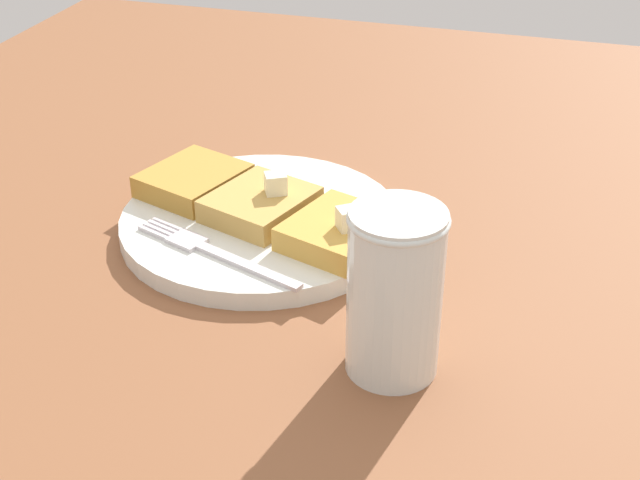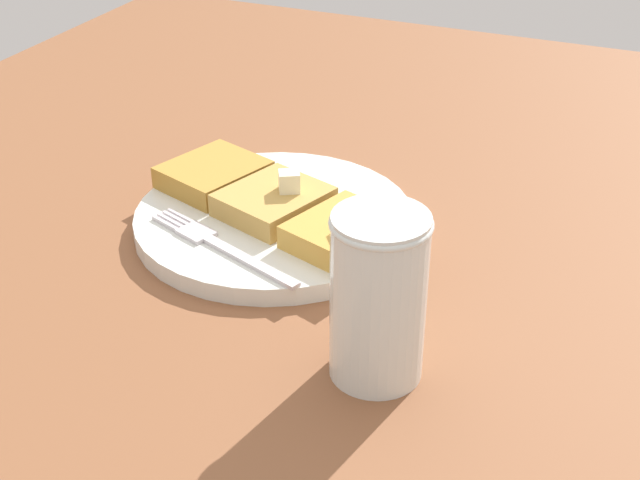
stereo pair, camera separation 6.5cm
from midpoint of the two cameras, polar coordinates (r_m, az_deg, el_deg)
The scene contains 9 objects.
table_surface at distance 84.13cm, azimuth 2.20°, elevation 3.20°, with size 100.17×100.17×1.88cm, color brown.
plate at distance 75.31cm, azimuth -0.33°, elevation 1.29°, with size 23.61×23.61×1.55cm.
toast_slice_left at distance 70.23cm, azimuth 4.34°, elevation 0.37°, with size 7.21×8.23×1.97cm, color gold.
toast_slice_middle at distance 74.52cm, azimuth -0.34°, elevation 2.38°, with size 7.21×8.23×1.97cm, color tan.
toast_slice_right at distance 79.33cm, azimuth -4.48°, elevation 4.14°, with size 7.21×8.23×1.97cm, color #B68434.
butter_pat_primary at distance 68.32cm, azimuth 4.93°, elevation 1.19°, with size 1.72×1.55×1.72cm, color #F2E8C3.
butter_pat_secondary at distance 73.83cm, azimuth 0.55°, elevation 3.70°, with size 1.72×1.55×1.72cm, color #F1ECC9.
fork at distance 70.45cm, azimuth -4.09°, elevation -0.28°, with size 15.52×6.84×0.36cm.
syrup_jar at distance 57.11cm, azimuth 7.02°, elevation -4.10°, with size 6.44×6.44×11.82cm.
Camera 2 is at (-29.69, 68.54, 39.88)cm, focal length 50.00 mm.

